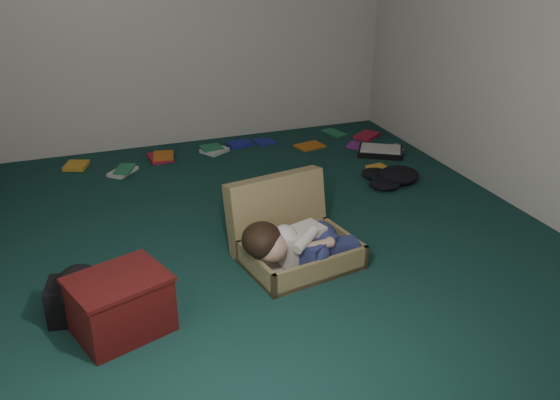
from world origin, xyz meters
TOP-DOWN VIEW (x-y plane):
  - floor at (0.00, 0.00)m, footprint 4.50×4.50m
  - wall_back at (0.00, 2.25)m, footprint 4.50×0.00m
  - wall_front at (0.00, -2.25)m, footprint 4.50×0.00m
  - wall_right at (2.00, 0.00)m, footprint 0.00×4.50m
  - suitcase at (0.01, -0.32)m, footprint 0.82×0.81m
  - person at (-0.01, -0.51)m, footprint 0.80×0.39m
  - maroon_bin at (-1.16, -0.77)m, footprint 0.61×0.54m
  - backpack at (-1.37, -0.55)m, footprint 0.48×0.42m
  - clothing_pile at (1.34, 0.59)m, footprint 0.55×0.51m
  - paper_tray at (1.57, 1.22)m, footprint 0.53×0.50m
  - book_scatter at (0.58, 1.67)m, footprint 3.21×1.39m

SIDE VIEW (x-z plane):
  - floor at x=0.00m, z-range 0.00..0.00m
  - book_scatter at x=0.58m, z-range 0.00..0.02m
  - paper_tray at x=1.57m, z-range 0.00..0.06m
  - clothing_pile at x=1.34m, z-range 0.00..0.14m
  - backpack at x=-1.37m, z-range 0.00..0.25m
  - suitcase at x=0.01m, z-range -0.11..0.42m
  - maroon_bin at x=-1.16m, z-range 0.00..0.35m
  - person at x=-0.01m, z-range 0.04..0.36m
  - wall_back at x=0.00m, z-range -0.95..3.55m
  - wall_front at x=0.00m, z-range -0.95..3.55m
  - wall_right at x=2.00m, z-range -0.95..3.55m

